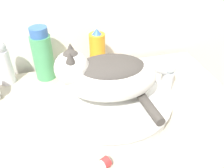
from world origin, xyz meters
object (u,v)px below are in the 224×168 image
(cat, at_px, (106,75))
(lotion_bottle_white, at_px, (3,63))
(faucet, at_px, (165,73))
(mouthwash_bottle, at_px, (43,55))
(spray_bottle_trigger, at_px, (98,52))

(cat, distance_m, lotion_bottle_white, 0.41)
(lotion_bottle_white, bearing_deg, cat, -36.81)
(cat, bearing_deg, faucet, -159.33)
(cat, xyz_separation_m, mouthwash_bottle, (-0.19, 0.25, -0.04))
(lotion_bottle_white, height_order, mouthwash_bottle, mouthwash_bottle)
(cat, bearing_deg, lotion_bottle_white, -29.71)
(faucet, distance_m, mouthwash_bottle, 0.45)
(faucet, relative_size, lotion_bottle_white, 0.93)
(faucet, xyz_separation_m, mouthwash_bottle, (-0.41, 0.19, 0.03))
(cat, relative_size, spray_bottle_trigger, 1.75)
(mouthwash_bottle, bearing_deg, spray_bottle_trigger, 0.00)
(faucet, height_order, spray_bottle_trigger, spray_bottle_trigger)
(cat, xyz_separation_m, lotion_bottle_white, (-0.33, 0.25, -0.05))
(faucet, xyz_separation_m, lotion_bottle_white, (-0.55, 0.19, 0.01))
(mouthwash_bottle, bearing_deg, faucet, -25.13)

